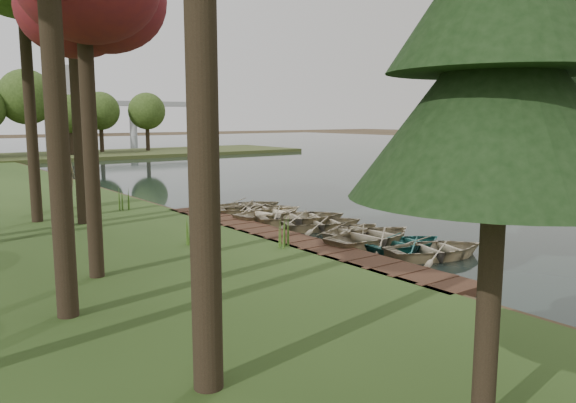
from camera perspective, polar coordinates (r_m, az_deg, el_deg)
ground at (r=21.51m, az=2.89°, el=-3.77°), size 300.00×300.00×0.00m
water at (r=56.70m, az=13.46°, el=3.69°), size 130.00×200.00×0.05m
boardwalk at (r=20.52m, az=-0.56°, el=-3.93°), size 1.60×16.00×0.30m
peninsula at (r=69.69m, az=-18.81°, el=4.50°), size 50.00×14.00×0.45m
far_trees at (r=68.63m, az=-21.75°, el=9.48°), size 45.60×5.60×8.80m
bridge at (r=138.61m, az=-26.35°, el=8.69°), size 95.90×4.00×8.60m
building_a at (r=162.16m, az=-21.49°, el=9.51°), size 10.00×8.00×18.00m
rowboat_0 at (r=18.94m, az=14.85°, el=-4.46°), size 4.11×3.44×0.73m
rowboat_1 at (r=19.70m, az=12.05°, el=-3.98°), size 3.24×2.39×0.65m
rowboat_2 at (r=20.28m, az=8.64°, el=-3.29°), size 4.14×3.09×0.82m
rowboat_3 at (r=21.64m, az=6.80°, el=-2.77°), size 3.37×2.70×0.62m
rowboat_4 at (r=22.91m, az=3.57°, el=-2.00°), size 3.99×3.40×0.70m
rowboat_5 at (r=23.87m, az=1.38°, el=-1.43°), size 4.62×3.98×0.80m
rowboat_6 at (r=25.02m, az=-1.69°, el=-1.00°), size 4.13×3.27×0.77m
rowboat_7 at (r=26.20m, az=-3.48°, el=-0.62°), size 4.25×3.68×0.74m
rowboat_8 at (r=27.36m, az=-4.05°, el=-0.27°), size 3.75×2.94×0.71m
stored_rowboat at (r=28.49m, az=-21.49°, el=-0.09°), size 3.57×3.38×0.60m
tree_4 at (r=24.42m, az=-21.19°, el=18.45°), size 3.99×3.99×10.54m
pine_tree at (r=7.76m, az=21.03°, el=15.34°), size 3.80×3.80×8.34m
reeds_0 at (r=18.69m, az=-0.46°, el=-3.17°), size 0.60×0.60×0.98m
reeds_1 at (r=19.35m, az=-9.70°, el=-2.89°), size 0.60×0.60×0.98m
reeds_2 at (r=23.15m, az=-8.32°, el=-1.07°), size 0.60×0.60×0.91m
reeds_3 at (r=27.23m, az=-16.29°, el=0.20°), size 0.60×0.60×0.99m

